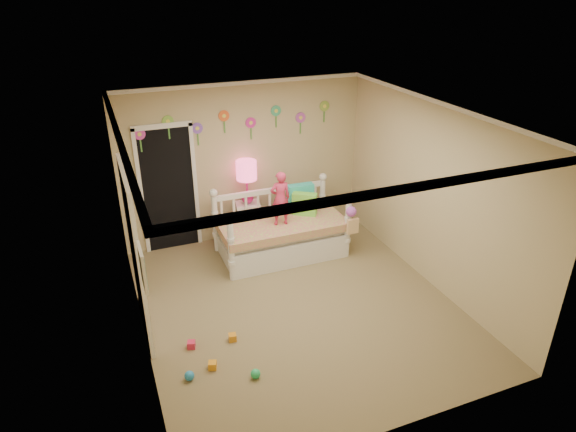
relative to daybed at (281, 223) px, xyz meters
name	(u,v)px	position (x,y,z in m)	size (l,w,h in m)	color
floor	(298,305)	(-0.30, -1.40, -0.54)	(4.00, 4.50, 0.01)	#7F684C
ceiling	(299,115)	(-0.30, -1.40, 2.06)	(4.00, 4.50, 0.01)	white
back_wall	(245,162)	(-0.30, 0.85, 0.76)	(4.00, 0.01, 2.60)	tan
left_wall	(132,248)	(-2.30, -1.40, 0.76)	(0.01, 4.50, 2.60)	tan
right_wall	(432,195)	(1.70, -1.40, 0.76)	(0.01, 4.50, 2.60)	tan
crown_molding	(299,118)	(-0.30, -1.40, 2.03)	(4.00, 4.50, 0.06)	white
daybed	(281,223)	(0.00, 0.00, 0.00)	(1.97, 1.06, 1.07)	white
pillow_turquoise	(300,197)	(0.44, 0.25, 0.27)	(0.43, 0.15, 0.43)	#22AE8E
pillow_lime	(304,204)	(0.42, 0.04, 0.24)	(0.38, 0.14, 0.36)	#7AE646
child	(280,198)	(-0.06, -0.14, 0.49)	(0.31, 0.20, 0.85)	#D53059
nightstand	(248,221)	(-0.33, 0.67, -0.21)	(0.39, 0.30, 0.65)	white
table_lamp	(247,176)	(-0.33, 0.67, 0.60)	(0.33, 0.33, 0.73)	#DA1D84
closet_doorway	(169,188)	(-1.55, 0.83, 0.50)	(0.90, 0.04, 2.07)	black
flower_decals	(238,124)	(-0.39, 0.84, 1.40)	(3.40, 0.02, 0.50)	#B2668C
mirror_closet	(136,254)	(-2.26, -1.10, 0.51)	(0.07, 1.30, 2.10)	white
wall_picture	(143,268)	(-2.27, -2.30, 1.01)	(0.05, 0.34, 0.42)	white
hanging_bag	(351,221)	(0.94, -0.55, 0.12)	(0.20, 0.16, 0.36)	beige
toy_scatter	(223,368)	(-1.56, -2.27, -0.48)	(0.80, 1.30, 0.11)	#996666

